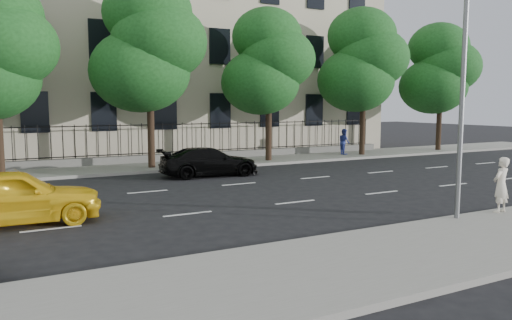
% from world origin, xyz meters
% --- Properties ---
extents(ground, '(120.00, 120.00, 0.00)m').
position_xyz_m(ground, '(0.00, 0.00, 0.00)').
color(ground, black).
rests_on(ground, ground).
extents(near_sidewalk, '(60.00, 4.00, 0.15)m').
position_xyz_m(near_sidewalk, '(0.00, -4.00, 0.07)').
color(near_sidewalk, gray).
rests_on(near_sidewalk, ground).
extents(far_sidewalk, '(60.00, 4.00, 0.15)m').
position_xyz_m(far_sidewalk, '(0.00, 14.00, 0.07)').
color(far_sidewalk, gray).
rests_on(far_sidewalk, ground).
extents(lane_markings, '(49.60, 4.62, 0.01)m').
position_xyz_m(lane_markings, '(0.00, 4.75, 0.01)').
color(lane_markings, silver).
rests_on(lane_markings, ground).
extents(masonry_building, '(34.60, 12.11, 18.50)m').
position_xyz_m(masonry_building, '(0.00, 22.95, 9.02)').
color(masonry_building, beige).
rests_on(masonry_building, ground).
extents(iron_fence, '(30.00, 0.50, 2.20)m').
position_xyz_m(iron_fence, '(0.00, 15.70, 0.65)').
color(iron_fence, slate).
rests_on(iron_fence, far_sidewalk).
extents(street_light, '(0.25, 3.32, 8.05)m').
position_xyz_m(street_light, '(2.50, -1.77, 5.15)').
color(street_light, slate).
rests_on(street_light, near_sidewalk).
extents(tree_c, '(5.89, 5.50, 9.80)m').
position_xyz_m(tree_c, '(-1.96, 13.36, 6.41)').
color(tree_c, '#382619').
rests_on(tree_c, far_sidewalk).
extents(tree_d, '(5.34, 4.94, 8.84)m').
position_xyz_m(tree_d, '(5.04, 13.36, 5.84)').
color(tree_d, '#382619').
rests_on(tree_d, far_sidewalk).
extents(tree_e, '(5.71, 5.31, 9.46)m').
position_xyz_m(tree_e, '(12.04, 13.36, 6.20)').
color(tree_e, '#382619').
rests_on(tree_e, far_sidewalk).
extents(tree_f, '(5.52, 5.12, 9.01)m').
position_xyz_m(tree_f, '(19.04, 13.36, 5.88)').
color(tree_f, '#382619').
rests_on(tree_f, far_sidewalk).
extents(yellow_taxi, '(4.88, 2.14, 1.64)m').
position_xyz_m(yellow_taxi, '(-8.88, 3.51, 0.82)').
color(yellow_taxi, yellow).
rests_on(yellow_taxi, ground).
extents(black_sedan, '(4.89, 2.29, 1.38)m').
position_xyz_m(black_sedan, '(-0.18, 9.82, 0.69)').
color(black_sedan, black).
rests_on(black_sedan, ground).
extents(woman_near, '(0.67, 0.50, 1.70)m').
position_xyz_m(woman_near, '(4.28, -2.40, 1.00)').
color(woman_near, white).
rests_on(woman_near, near_sidewalk).
extents(pedestrian_far, '(0.81, 0.94, 1.68)m').
position_xyz_m(pedestrian_far, '(10.94, 13.71, 0.99)').
color(pedestrian_far, navy).
rests_on(pedestrian_far, far_sidewalk).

